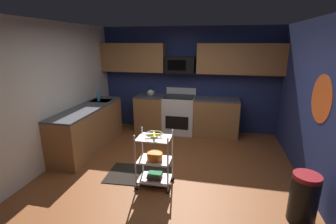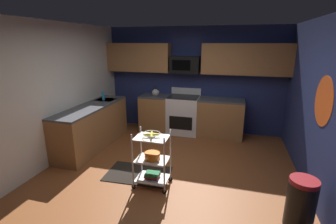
# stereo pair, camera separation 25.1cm
# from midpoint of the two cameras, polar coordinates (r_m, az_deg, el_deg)

# --- Properties ---
(floor) EXTENTS (4.40, 4.80, 0.04)m
(floor) POSITION_cam_midpoint_polar(r_m,az_deg,el_deg) (4.39, -1.50, -14.66)
(floor) COLOR brown
(floor) RESTS_ON ground
(wall_back) EXTENTS (4.52, 0.06, 2.60)m
(wall_back) POSITION_cam_midpoint_polar(r_m,az_deg,el_deg) (6.23, 3.64, 7.54)
(wall_back) COLOR navy
(wall_back) RESTS_ON ground
(wall_left) EXTENTS (0.06, 4.80, 2.60)m
(wall_left) POSITION_cam_midpoint_polar(r_m,az_deg,el_deg) (4.90, -27.95, 3.34)
(wall_left) COLOR silver
(wall_left) RESTS_ON ground
(wall_right) EXTENTS (0.06, 4.80, 2.60)m
(wall_right) POSITION_cam_midpoint_polar(r_m,az_deg,el_deg) (4.01, 31.09, 0.41)
(wall_right) COLOR navy
(wall_right) RESTS_ON ground
(wall_flower_decal) EXTENTS (0.00, 0.70, 0.70)m
(wall_flower_decal) POSITION_cam_midpoint_polar(r_m,az_deg,el_deg) (4.00, 30.81, 2.64)
(wall_flower_decal) COLOR #E5591E
(counter_run) EXTENTS (3.48, 2.73, 0.92)m
(counter_run) POSITION_cam_midpoint_polar(r_m,az_deg,el_deg) (5.71, -6.64, -1.95)
(counter_run) COLOR #9E6B3D
(counter_run) RESTS_ON ground
(oven_range) EXTENTS (0.76, 0.65, 1.10)m
(oven_range) POSITION_cam_midpoint_polar(r_m,az_deg,el_deg) (6.12, 1.45, -0.48)
(oven_range) COLOR white
(oven_range) RESTS_ON ground
(upper_cabinets) EXTENTS (4.40, 0.33, 0.70)m
(upper_cabinets) POSITION_cam_midpoint_polar(r_m,az_deg,el_deg) (5.97, 3.83, 12.48)
(upper_cabinets) COLOR #9E6B3D
(microwave) EXTENTS (0.70, 0.39, 0.40)m
(microwave) POSITION_cam_midpoint_polar(r_m,az_deg,el_deg) (5.99, 1.71, 11.08)
(microwave) COLOR black
(rolling_cart) EXTENTS (0.57, 0.39, 0.91)m
(rolling_cart) POSITION_cam_midpoint_polar(r_m,az_deg,el_deg) (3.88, -5.08, -11.20)
(rolling_cart) COLOR silver
(rolling_cart) RESTS_ON ground
(fruit_bowl) EXTENTS (0.27, 0.27, 0.07)m
(fruit_bowl) POSITION_cam_midpoint_polar(r_m,az_deg,el_deg) (3.70, -5.24, -5.35)
(fruit_bowl) COLOR silver
(fruit_bowl) RESTS_ON rolling_cart
(mixing_bowl_large) EXTENTS (0.25, 0.25, 0.11)m
(mixing_bowl_large) POSITION_cam_midpoint_polar(r_m,az_deg,el_deg) (3.84, -5.03, -10.31)
(mixing_bowl_large) COLOR orange
(mixing_bowl_large) RESTS_ON rolling_cart
(book_stack) EXTENTS (0.23, 0.20, 0.09)m
(book_stack) POSITION_cam_midpoint_polar(r_m,az_deg,el_deg) (4.01, -4.98, -14.71)
(book_stack) COLOR #1E4C8C
(book_stack) RESTS_ON rolling_cart
(kettle) EXTENTS (0.21, 0.18, 0.26)m
(kettle) POSITION_cam_midpoint_polar(r_m,az_deg,el_deg) (6.16, -5.25, 4.55)
(kettle) COLOR beige
(kettle) RESTS_ON counter_run
(dish_soap_bottle) EXTENTS (0.06, 0.06, 0.20)m
(dish_soap_bottle) POSITION_cam_midpoint_polar(r_m,az_deg,el_deg) (5.81, -17.26, 3.41)
(dish_soap_bottle) COLOR #2D8CBF
(dish_soap_bottle) RESTS_ON counter_run
(trash_can) EXTENTS (0.34, 0.42, 0.66)m
(trash_can) POSITION_cam_midpoint_polar(r_m,az_deg,el_deg) (3.62, 27.48, -17.57)
(trash_can) COLOR black
(trash_can) RESTS_ON ground
(floor_rug) EXTENTS (1.13, 0.76, 0.01)m
(floor_rug) POSITION_cam_midpoint_polar(r_m,az_deg,el_deg) (4.40, -8.50, -14.37)
(floor_rug) COLOR black
(floor_rug) RESTS_ON ground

